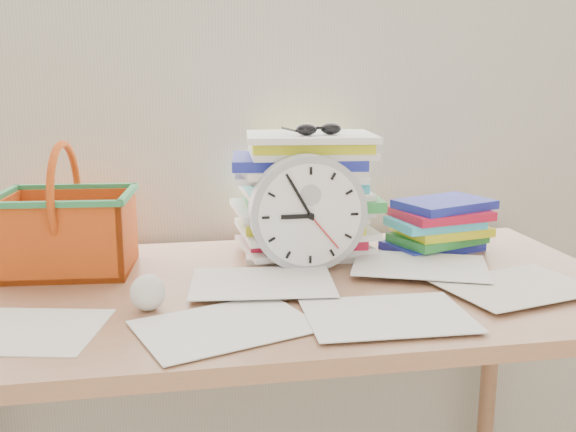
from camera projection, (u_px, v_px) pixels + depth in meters
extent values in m
cube|color=beige|center=(242.00, 9.00, 1.50)|extent=(2.40, 0.01, 2.50)
cube|color=#996747|center=(268.00, 291.00, 1.26)|extent=(1.40, 0.70, 0.03)
cylinder|color=#996747|center=(489.00, 372.00, 1.74)|extent=(0.04, 0.04, 0.72)
cylinder|color=#A5A6AA|center=(308.00, 213.00, 1.32)|extent=(0.24, 0.05, 0.24)
sphere|color=white|center=(147.00, 292.00, 1.11)|extent=(0.06, 0.06, 0.06)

